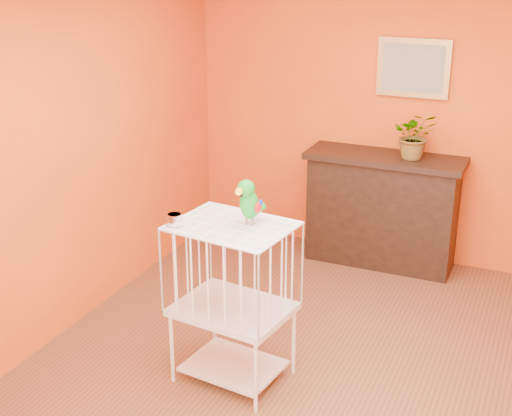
% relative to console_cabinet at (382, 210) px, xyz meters
% --- Properties ---
extents(ground, '(4.50, 4.50, 0.00)m').
position_rel_console_cabinet_xyz_m(ground, '(0.14, -2.01, -0.51)').
color(ground, brown).
rests_on(ground, ground).
extents(room_shell, '(4.50, 4.50, 4.50)m').
position_rel_console_cabinet_xyz_m(room_shell, '(0.14, -2.01, 1.07)').
color(room_shell, '#D95414').
rests_on(room_shell, ground).
extents(console_cabinet, '(1.37, 0.49, 1.02)m').
position_rel_console_cabinet_xyz_m(console_cabinet, '(0.00, 0.00, 0.00)').
color(console_cabinet, black).
rests_on(console_cabinet, ground).
extents(potted_plant, '(0.47, 0.49, 0.31)m').
position_rel_console_cabinet_xyz_m(potted_plant, '(0.24, 0.04, 0.66)').
color(potted_plant, '#26722D').
rests_on(potted_plant, console_cabinet).
extents(framed_picture, '(0.62, 0.04, 0.50)m').
position_rel_console_cabinet_xyz_m(framed_picture, '(0.14, 0.21, 1.24)').
color(framed_picture, '#AD7E3D').
rests_on(framed_picture, room_shell).
extents(birdcage, '(0.78, 0.64, 1.11)m').
position_rel_console_cabinet_xyz_m(birdcage, '(-0.42, -2.20, 0.06)').
color(birdcage, silver).
rests_on(birdcage, ground).
extents(feed_cup, '(0.10, 0.10, 0.07)m').
position_rel_console_cabinet_xyz_m(feed_cup, '(-0.75, -2.34, 0.64)').
color(feed_cup, silver).
rests_on(feed_cup, birdcage).
extents(parrot, '(0.15, 0.27, 0.30)m').
position_rel_console_cabinet_xyz_m(parrot, '(-0.33, -2.14, 0.75)').
color(parrot, '#59544C').
rests_on(parrot, birdcage).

